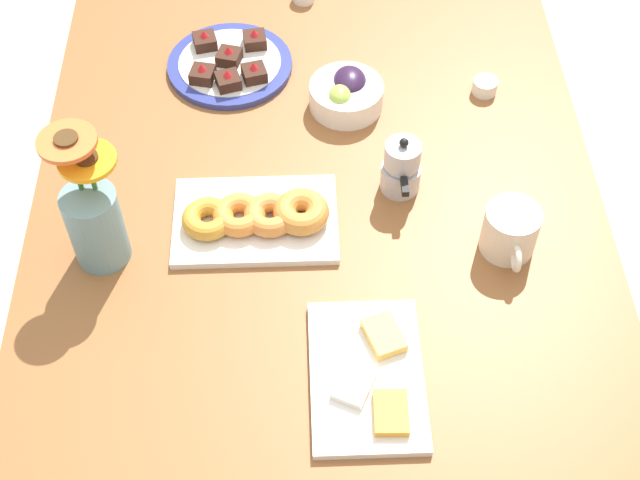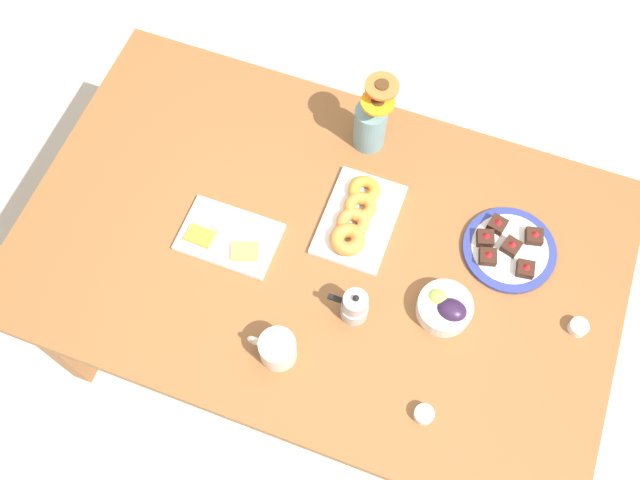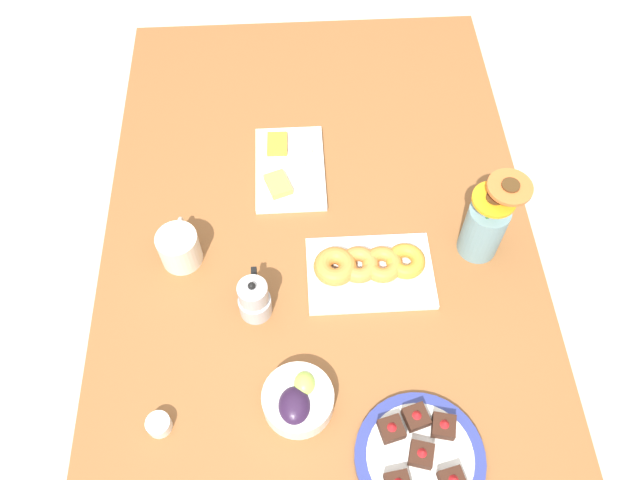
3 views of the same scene
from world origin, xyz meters
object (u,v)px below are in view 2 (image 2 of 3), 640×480
Objects in this scene: croissant_platter at (357,218)px; jam_cup_honey at (578,327)px; grape_bowl at (445,308)px; jam_cup_berry at (424,414)px; dining_table at (320,259)px; coffee_mug at (277,349)px; cheese_platter at (228,237)px; moka_pot at (355,307)px; flower_vase at (371,123)px; dessert_plate at (509,249)px.

croissant_platter is 0.63m from jam_cup_honey.
grape_bowl is 0.27m from jam_cup_berry.
coffee_mug reaches higher than dining_table.
dining_table is 0.26m from cheese_platter.
coffee_mug is 0.42m from croissant_platter.
moka_pot reaches higher than coffee_mug.
moka_pot reaches higher than jam_cup_berry.
flower_vase is (0.05, -0.26, 0.07)m from croissant_platter.
jam_cup_berry is 0.19× the size of flower_vase.
moka_pot reaches higher than dessert_plate.
grape_bowl is 1.18× the size of moka_pot.
flower_vase is (0.46, -0.20, 0.08)m from dessert_plate.
croissant_platter is 0.26m from moka_pot.
moka_pot is at bearing 16.09° from jam_cup_honey.
dessert_plate is (-0.71, -0.23, 0.00)m from cheese_platter.
coffee_mug is 0.22m from moka_pot.
jam_cup_berry is at bearing 80.23° from dessert_plate.
cheese_platter is 2.18× the size of moka_pot.
flower_vase reaches higher than coffee_mug.
jam_cup_berry is at bearing 118.22° from flower_vase.
cheese_platter is 0.75m from dessert_plate.
dessert_plate is (-0.11, -0.23, -0.02)m from grape_bowl.
cheese_platter is at bearing 15.30° from dining_table.
dining_table is at bearing 18.94° from dessert_plate.
jam_cup_honey is 0.40× the size of moka_pot.
jam_cup_berry is at bearing 95.86° from grape_bowl.
flower_vase is 2.18× the size of moka_pot.
cheese_platter is at bearing -23.26° from jam_cup_berry.
jam_cup_honey is at bearing -179.15° from dining_table.
jam_cup_honey is (-0.93, -0.08, 0.01)m from cheese_platter.
cheese_platter is 1.05× the size of dessert_plate.
flower_vase is (0.34, -0.42, 0.06)m from grape_bowl.
flower_vase is (-0.25, -0.42, 0.08)m from cheese_platter.
dessert_plate is at bearing -116.63° from grape_bowl.
jam_cup_berry is at bearing 156.74° from cheese_platter.
flower_vase reaches higher than cheese_platter.
coffee_mug reaches higher than grape_bowl.
coffee_mug reaches higher than cheese_platter.
grape_bowl is at bearing 170.07° from dining_table.
grape_bowl is 0.23m from moka_pot.
grape_bowl reaches higher than croissant_platter.
cheese_platter is 0.93m from jam_cup_honey.
coffee_mug reaches higher than jam_cup_berry.
dessert_plate reaches higher than cheese_platter.
croissant_platter is 0.41m from dessert_plate.
dessert_plate is 0.96× the size of flower_vase.
grape_bowl is 2.93× the size of jam_cup_berry.
grape_bowl is 0.50× the size of croissant_platter.
grape_bowl is at bearing 150.37° from croissant_platter.
dessert_plate is (-0.41, -0.06, -0.01)m from croissant_platter.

